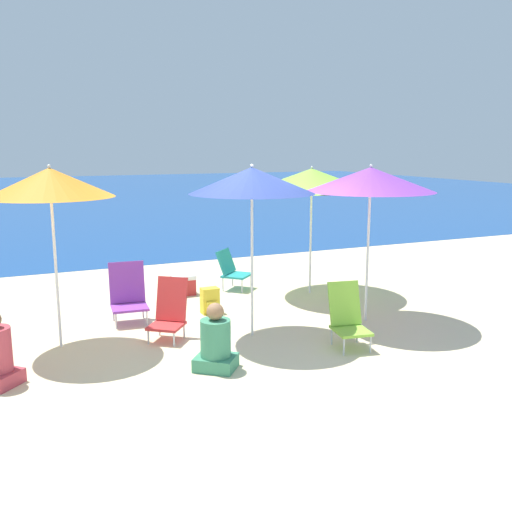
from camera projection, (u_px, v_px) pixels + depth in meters
The scene contains 13 objects.
ground_plane at pixel (245, 340), 7.71m from camera, with size 60.00×60.00×0.00m, color beige.
sea_water at pixel (60, 195), 30.51m from camera, with size 60.00×40.00×0.01m.
beach_umbrella_navy at pixel (252, 181), 7.51m from camera, with size 1.68×1.68×2.36m.
beach_umbrella_orange at pixel (50, 183), 7.07m from camera, with size 1.58×1.58×2.37m.
beach_umbrella_purple at pixel (370, 180), 8.20m from camera, with size 1.86×1.86×2.33m.
beach_umbrella_lime at pixel (312, 180), 9.83m from camera, with size 2.09×2.09×2.25m.
beach_chair_lime at pixel (348, 316), 7.44m from camera, with size 0.52×0.65×0.83m.
beach_chair_teal at pixel (232, 269), 10.44m from camera, with size 0.74×0.74×0.72m.
beach_chair_purple at pixel (128, 293), 8.50m from camera, with size 0.57×0.58×0.88m.
beach_chair_red at pixel (169, 311), 7.74m from camera, with size 0.66×0.67×0.83m.
person_seated_near at pixel (216, 343), 6.66m from camera, with size 0.61×0.60×0.81m.
backpack_yellow at pixel (210, 301), 8.93m from camera, with size 0.27×0.21×0.41m.
cooler_box at pixel (183, 285), 10.05m from camera, with size 0.39×0.30×0.35m.
Camera 1 is at (-2.86, -6.77, 2.59)m, focal length 40.00 mm.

